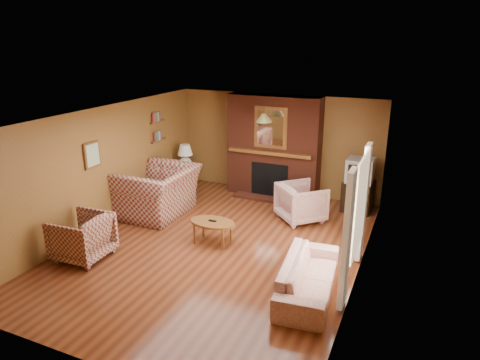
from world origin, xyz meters
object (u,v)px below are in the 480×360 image
at_px(coffee_table, 213,224).
at_px(table_lamp, 185,155).
at_px(floral_armchair, 301,202).
at_px(fireplace, 273,148).
at_px(tv_stand, 358,196).
at_px(plaid_armchair, 82,237).
at_px(floral_sofa, 308,276).
at_px(side_table, 186,179).
at_px(crt_tv, 360,170).
at_px(plaid_loveseat, 158,192).

relative_size(coffee_table, table_lamp, 1.42).
xyz_separation_m(floral_armchair, table_lamp, (-3.16, 0.67, 0.50)).
bearing_deg(fireplace, floral_armchair, -48.74).
xyz_separation_m(coffee_table, tv_stand, (2.20, 2.71, -0.05)).
height_order(plaid_armchair, floral_sofa, plaid_armchair).
xyz_separation_m(plaid_armchair, tv_stand, (4.00, 4.10, -0.06)).
height_order(side_table, tv_stand, tv_stand).
height_order(table_lamp, tv_stand, table_lamp).
bearing_deg(floral_sofa, plaid_armchair, 91.99).
bearing_deg(tv_stand, floral_armchair, -128.72).
relative_size(floral_armchair, crt_tv, 1.54).
bearing_deg(plaid_loveseat, plaid_armchair, -3.26).
bearing_deg(crt_tv, floral_sofa, -92.41).
bearing_deg(fireplace, floral_sofa, -63.19).
bearing_deg(crt_tv, side_table, -175.26).
relative_size(coffee_table, crt_tv, 1.53).
bearing_deg(tv_stand, plaid_armchair, -128.72).
height_order(floral_armchair, side_table, floral_armchair).
bearing_deg(floral_armchair, side_table, 33.21).
height_order(plaid_loveseat, floral_sofa, plaid_loveseat).
height_order(floral_armchair, coffee_table, floral_armchair).
height_order(floral_sofa, crt_tv, crt_tv).
xyz_separation_m(floral_armchair, crt_tv, (0.99, 1.01, 0.53)).
distance_m(plaid_loveseat, tv_stand, 4.35).
xyz_separation_m(floral_sofa, side_table, (-4.00, 3.23, 0.01)).
distance_m(fireplace, floral_sofa, 4.31).
bearing_deg(crt_tv, tv_stand, 90.00).
distance_m(side_table, crt_tv, 4.21).
relative_size(floral_sofa, floral_armchair, 2.12).
height_order(fireplace, floral_sofa, fireplace).
xyz_separation_m(plaid_armchair, side_table, (-0.15, 3.75, -0.12)).
xyz_separation_m(fireplace, floral_sofa, (1.90, -3.76, -0.91)).
distance_m(floral_armchair, side_table, 3.23).
relative_size(floral_sofa, side_table, 3.29).
height_order(table_lamp, crt_tv, crt_tv).
bearing_deg(side_table, plaid_armchair, -87.71).
bearing_deg(plaid_loveseat, crt_tv, 115.61).
bearing_deg(plaid_armchair, fireplace, 153.32).
height_order(plaid_armchair, side_table, plaid_armchair).
bearing_deg(plaid_loveseat, floral_armchair, 106.74).
distance_m(floral_sofa, table_lamp, 5.18).
bearing_deg(floral_armchair, plaid_armchair, 90.88).
xyz_separation_m(side_table, tv_stand, (4.15, 0.35, 0.06)).
xyz_separation_m(plaid_loveseat, tv_stand, (3.90, 1.93, -0.18)).
relative_size(floral_sofa, tv_stand, 2.75).
bearing_deg(table_lamp, floral_armchair, -11.97).
bearing_deg(tv_stand, table_lamp, -169.61).
height_order(plaid_armchair, coffee_table, plaid_armchair).
distance_m(floral_sofa, floral_armchair, 2.70).
bearing_deg(crt_tv, table_lamp, -175.26).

